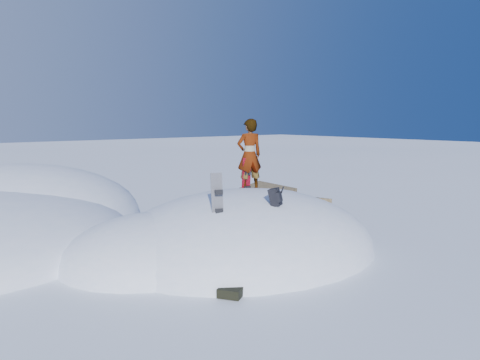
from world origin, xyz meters
TOP-DOWN VIEW (x-y plane):
  - ground at (0.00, 0.00)m, footprint 120.00×120.00m
  - snow_mound at (-0.17, 0.24)m, footprint 8.00×6.00m
  - rock_outcrop at (3.72, 3.01)m, footprint 4.68×4.41m
  - snowboard_red at (0.74, 0.81)m, footprint 0.27×0.20m
  - snowboard_dark at (-1.45, -0.83)m, footprint 0.32×0.30m
  - backpack at (-0.16, -1.28)m, footprint 0.39×0.43m
  - gear_pile at (-2.07, -2.15)m, footprint 0.83×0.69m
  - person at (0.85, 0.82)m, footprint 0.81×0.64m

SIDE VIEW (x-z plane):
  - ground at x=0.00m, z-range 0.00..0.00m
  - snow_mound at x=-0.17m, z-range -1.50..1.50m
  - rock_outcrop at x=3.72m, z-range -0.82..0.85m
  - gear_pile at x=-2.07m, z-range 0.00..0.22m
  - snowboard_dark at x=-1.45m, z-range 0.78..2.14m
  - backpack at x=-0.16m, z-range 1.29..1.76m
  - snowboard_red at x=0.74m, z-range 0.88..2.25m
  - person at x=0.85m, z-range 1.32..3.27m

